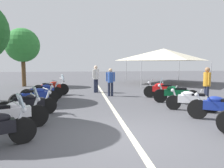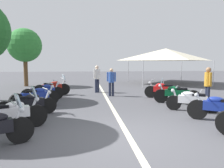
{
  "view_description": "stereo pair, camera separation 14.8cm",
  "coord_description": "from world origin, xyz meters",
  "px_view_note": "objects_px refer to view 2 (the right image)",
  "views": [
    {
      "loc": [
        -5.25,
        1.24,
        1.95
      ],
      "look_at": [
        3.78,
        0.0,
        1.02
      ],
      "focal_mm": 34.28,
      "sensor_mm": 36.0,
      "label": 1
    },
    {
      "loc": [
        -5.25,
        1.1,
        1.95
      ],
      "look_at": [
        3.78,
        0.0,
        1.02
      ],
      "focal_mm": 34.28,
      "sensor_mm": 36.0,
      "label": 2
    }
  ],
  "objects_px": {
    "motorcycle_left_row_1": "(9,114)",
    "roadside_tree_1": "(25,46)",
    "motorcycle_right_row_4": "(163,90)",
    "event_tent": "(166,55)",
    "motorcycle_right_row_2": "(192,100)",
    "motorcycle_left_row_2": "(28,104)",
    "bystander_0": "(111,80)",
    "motorcycle_left_row_3": "(36,96)",
    "motorcycle_left_row_5": "(53,88)",
    "motorcycle_left_row_4": "(43,92)",
    "motorcycle_right_row_3": "(176,94)",
    "bystander_3": "(208,83)",
    "motorcycle_right_row_1": "(221,108)",
    "bystander_4": "(97,77)"
  },
  "relations": [
    {
      "from": "motorcycle_left_row_1",
      "to": "roadside_tree_1",
      "type": "relative_size",
      "value": 0.44
    },
    {
      "from": "motorcycle_right_row_4",
      "to": "event_tent",
      "type": "height_order",
      "value": "event_tent"
    },
    {
      "from": "motorcycle_right_row_2",
      "to": "motorcycle_left_row_2",
      "type": "bearing_deg",
      "value": 28.71
    },
    {
      "from": "motorcycle_left_row_1",
      "to": "bystander_0",
      "type": "distance_m",
      "value": 6.88
    },
    {
      "from": "motorcycle_right_row_2",
      "to": "motorcycle_left_row_1",
      "type": "bearing_deg",
      "value": 43.29
    },
    {
      "from": "motorcycle_left_row_1",
      "to": "bystander_0",
      "type": "bearing_deg",
      "value": 34.8
    },
    {
      "from": "motorcycle_left_row_3",
      "to": "roadside_tree_1",
      "type": "distance_m",
      "value": 9.34
    },
    {
      "from": "motorcycle_right_row_2",
      "to": "roadside_tree_1",
      "type": "xyz_separation_m",
      "value": [
        10.13,
        9.01,
        2.83
      ]
    },
    {
      "from": "motorcycle_left_row_5",
      "to": "motorcycle_right_row_2",
      "type": "bearing_deg",
      "value": -60.61
    },
    {
      "from": "motorcycle_left_row_3",
      "to": "motorcycle_left_row_4",
      "type": "bearing_deg",
      "value": 53.56
    },
    {
      "from": "motorcycle_left_row_4",
      "to": "event_tent",
      "type": "relative_size",
      "value": 0.3
    },
    {
      "from": "event_tent",
      "to": "motorcycle_right_row_3",
      "type": "bearing_deg",
      "value": 162.05
    },
    {
      "from": "motorcycle_right_row_2",
      "to": "event_tent",
      "type": "height_order",
      "value": "event_tent"
    },
    {
      "from": "motorcycle_right_row_4",
      "to": "event_tent",
      "type": "xyz_separation_m",
      "value": [
        7.97,
        -3.14,
        2.19
      ]
    },
    {
      "from": "motorcycle_left_row_4",
      "to": "motorcycle_left_row_3",
      "type": "bearing_deg",
      "value": -120.26
    },
    {
      "from": "roadside_tree_1",
      "to": "motorcycle_right_row_3",
      "type": "bearing_deg",
      "value": -133.07
    },
    {
      "from": "motorcycle_left_row_1",
      "to": "motorcycle_left_row_2",
      "type": "relative_size",
      "value": 1.03
    },
    {
      "from": "motorcycle_left_row_5",
      "to": "motorcycle_left_row_4",
      "type": "bearing_deg",
      "value": -120.63
    },
    {
      "from": "motorcycle_left_row_4",
      "to": "motorcycle_right_row_2",
      "type": "xyz_separation_m",
      "value": [
        -3.24,
        -6.33,
        -0.02
      ]
    },
    {
      "from": "motorcycle_left_row_1",
      "to": "event_tent",
      "type": "xyz_separation_m",
      "value": [
        12.66,
        -9.46,
        2.17
      ]
    },
    {
      "from": "motorcycle_right_row_3",
      "to": "event_tent",
      "type": "relative_size",
      "value": 0.31
    },
    {
      "from": "bystander_0",
      "to": "roadside_tree_1",
      "type": "height_order",
      "value": "roadside_tree_1"
    },
    {
      "from": "motorcycle_left_row_1",
      "to": "event_tent",
      "type": "distance_m",
      "value": 15.96
    },
    {
      "from": "motorcycle_left_row_1",
      "to": "motorcycle_left_row_5",
      "type": "height_order",
      "value": "motorcycle_left_row_5"
    },
    {
      "from": "bystander_0",
      "to": "roadside_tree_1",
      "type": "distance_m",
      "value": 8.94
    },
    {
      "from": "motorcycle_left_row_5",
      "to": "bystander_3",
      "type": "height_order",
      "value": "bystander_3"
    },
    {
      "from": "motorcycle_right_row_4",
      "to": "motorcycle_right_row_1",
      "type": "bearing_deg",
      "value": 120.45
    },
    {
      "from": "motorcycle_left_row_1",
      "to": "motorcycle_right_row_3",
      "type": "distance_m",
      "value": 7.19
    },
    {
      "from": "motorcycle_right_row_2",
      "to": "motorcycle_right_row_3",
      "type": "xyz_separation_m",
      "value": [
        1.65,
        -0.06,
        0.03
      ]
    },
    {
      "from": "motorcycle_left_row_4",
      "to": "motorcycle_right_row_2",
      "type": "distance_m",
      "value": 7.11
    },
    {
      "from": "event_tent",
      "to": "motorcycle_left_row_5",
      "type": "bearing_deg",
      "value": 124.16
    },
    {
      "from": "roadside_tree_1",
      "to": "event_tent",
      "type": "xyz_separation_m",
      "value": [
        0.93,
        -12.13,
        -0.63
      ]
    },
    {
      "from": "bystander_4",
      "to": "motorcycle_right_row_1",
      "type": "bearing_deg",
      "value": -9.7
    },
    {
      "from": "motorcycle_left_row_3",
      "to": "motorcycle_right_row_3",
      "type": "height_order",
      "value": "motorcycle_right_row_3"
    },
    {
      "from": "motorcycle_right_row_3",
      "to": "bystander_3",
      "type": "height_order",
      "value": "bystander_3"
    },
    {
      "from": "motorcycle_right_row_3",
      "to": "motorcycle_left_row_5",
      "type": "bearing_deg",
      "value": -6.02
    },
    {
      "from": "motorcycle_right_row_1",
      "to": "motorcycle_left_row_1",
      "type": "bearing_deg",
      "value": 35.18
    },
    {
      "from": "motorcycle_left_row_1",
      "to": "motorcycle_left_row_2",
      "type": "distance_m",
      "value": 1.65
    },
    {
      "from": "motorcycle_right_row_1",
      "to": "bystander_0",
      "type": "xyz_separation_m",
      "value": [
        5.75,
        2.92,
        0.46
      ]
    },
    {
      "from": "motorcycle_right_row_1",
      "to": "event_tent",
      "type": "xyz_separation_m",
      "value": [
        12.58,
        -2.91,
        2.18
      ]
    },
    {
      "from": "motorcycle_left_row_1",
      "to": "motorcycle_left_row_5",
      "type": "distance_m",
      "value": 6.41
    },
    {
      "from": "motorcycle_left_row_2",
      "to": "motorcycle_right_row_3",
      "type": "xyz_separation_m",
      "value": [
        1.6,
        -6.34,
        0.03
      ]
    },
    {
      "from": "bystander_0",
      "to": "bystander_4",
      "type": "height_order",
      "value": "bystander_4"
    },
    {
      "from": "motorcycle_left_row_1",
      "to": "motorcycle_right_row_4",
      "type": "xyz_separation_m",
      "value": [
        4.69,
        -6.32,
        -0.02
      ]
    },
    {
      "from": "motorcycle_left_row_3",
      "to": "bystander_0",
      "type": "height_order",
      "value": "bystander_0"
    },
    {
      "from": "bystander_3",
      "to": "motorcycle_left_row_5",
      "type": "bearing_deg",
      "value": -16.72
    },
    {
      "from": "motorcycle_left_row_2",
      "to": "event_tent",
      "type": "relative_size",
      "value": 0.31
    },
    {
      "from": "motorcycle_left_row_4",
      "to": "motorcycle_right_row_2",
      "type": "bearing_deg",
      "value": -56.81
    },
    {
      "from": "bystander_0",
      "to": "bystander_3",
      "type": "height_order",
      "value": "bystander_3"
    },
    {
      "from": "motorcycle_right_row_3",
      "to": "bystander_4",
      "type": "distance_m",
      "value": 5.5
    }
  ]
}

